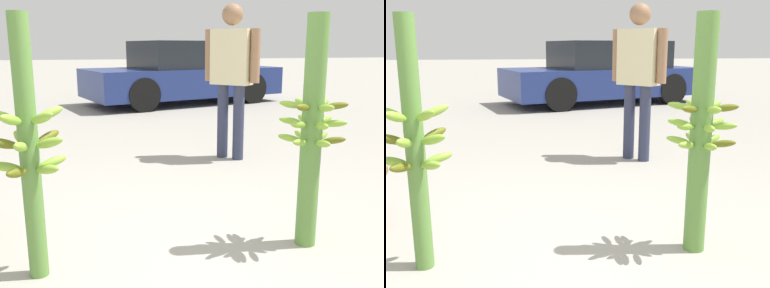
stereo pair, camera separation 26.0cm
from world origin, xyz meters
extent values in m
plane|color=#9E998E|center=(0.00, 0.00, 0.00)|extent=(80.00, 80.00, 0.00)
cylinder|color=#5B8C3D|center=(-0.77, 0.25, 0.71)|extent=(0.10, 0.10, 1.41)
ellipsoid|color=#84B238|center=(-0.89, 0.28, 0.90)|extent=(0.17, 0.08, 0.10)
ellipsoid|color=#84B238|center=(-0.83, 0.15, 0.90)|extent=(0.12, 0.17, 0.10)
ellipsoid|color=#84B238|center=(-0.69, 0.17, 0.90)|extent=(0.15, 0.15, 0.10)
ellipsoid|color=#84B238|center=(-0.66, 0.31, 0.90)|extent=(0.17, 0.12, 0.10)
ellipsoid|color=#5D6216|center=(-0.79, 0.38, 0.90)|extent=(0.07, 0.17, 0.10)
ellipsoid|color=#5D6216|center=(-0.90, 0.24, 0.76)|extent=(0.17, 0.07, 0.09)
ellipsoid|color=#84B238|center=(-0.80, 0.13, 0.76)|extent=(0.08, 0.17, 0.09)
ellipsoid|color=#84B238|center=(-0.66, 0.20, 0.76)|extent=(0.17, 0.12, 0.09)
ellipsoid|color=#5D6216|center=(-0.68, 0.34, 0.76)|extent=(0.15, 0.15, 0.09)
ellipsoid|color=#84B238|center=(-0.83, 0.37, 0.76)|extent=(0.12, 0.17, 0.09)
ellipsoid|color=#84B238|center=(-0.80, 0.38, 0.63)|extent=(0.08, 0.17, 0.08)
ellipsoid|color=#84B238|center=(-0.90, 0.27, 0.63)|extent=(0.17, 0.07, 0.08)
ellipsoid|color=#5D6216|center=(-0.83, 0.14, 0.63)|extent=(0.12, 0.17, 0.08)
ellipsoid|color=#84B238|center=(-0.68, 0.17, 0.63)|extent=(0.15, 0.15, 0.08)
ellipsoid|color=#84B238|center=(-0.66, 0.31, 0.63)|extent=(0.17, 0.12, 0.08)
cylinder|color=#5B8C3D|center=(0.85, 0.24, 0.72)|extent=(0.13, 0.13, 1.43)
ellipsoid|color=#84B238|center=(0.86, 0.11, 0.90)|extent=(0.05, 0.15, 0.06)
ellipsoid|color=#5D6216|center=(0.97, 0.18, 0.90)|extent=(0.15, 0.10, 0.06)
ellipsoid|color=#84B238|center=(0.96, 0.31, 0.90)|extent=(0.14, 0.12, 0.06)
ellipsoid|color=#84B238|center=(0.84, 0.37, 0.90)|extent=(0.05, 0.15, 0.06)
ellipsoid|color=#84B238|center=(0.73, 0.30, 0.90)|extent=(0.15, 0.10, 0.06)
ellipsoid|color=#5D6216|center=(0.74, 0.17, 0.90)|extent=(0.14, 0.12, 0.06)
ellipsoid|color=#84B238|center=(0.84, 0.11, 0.79)|extent=(0.05, 0.15, 0.06)
ellipsoid|color=#84B238|center=(0.96, 0.16, 0.79)|extent=(0.14, 0.12, 0.06)
ellipsoid|color=#84B238|center=(0.97, 0.29, 0.79)|extent=(0.15, 0.10, 0.06)
ellipsoid|color=#84B238|center=(0.86, 0.37, 0.79)|extent=(0.05, 0.15, 0.06)
ellipsoid|color=#84B238|center=(0.75, 0.31, 0.79)|extent=(0.14, 0.12, 0.06)
ellipsoid|color=#84B238|center=(0.73, 0.18, 0.79)|extent=(0.15, 0.10, 0.06)
ellipsoid|color=#84B238|center=(0.85, 0.11, 0.69)|extent=(0.04, 0.15, 0.06)
ellipsoid|color=#5D6216|center=(0.97, 0.18, 0.69)|extent=(0.15, 0.11, 0.06)
ellipsoid|color=#84B238|center=(0.96, 0.31, 0.69)|extent=(0.15, 0.11, 0.06)
ellipsoid|color=#84B238|center=(0.85, 0.37, 0.69)|extent=(0.04, 0.15, 0.06)
ellipsoid|color=#84B238|center=(0.74, 0.30, 0.69)|extent=(0.15, 0.11, 0.06)
ellipsoid|color=#84B238|center=(0.74, 0.17, 0.69)|extent=(0.15, 0.11, 0.06)
cylinder|color=#2D334C|center=(1.17, 2.34, 0.42)|extent=(0.17, 0.17, 0.83)
cylinder|color=#2D334C|center=(1.03, 2.48, 0.42)|extent=(0.17, 0.17, 0.83)
cube|color=beige|center=(1.10, 2.41, 1.13)|extent=(0.45, 0.45, 0.59)
cylinder|color=#936B4C|center=(1.29, 2.21, 1.14)|extent=(0.15, 0.15, 0.56)
cylinder|color=#936B4C|center=(0.91, 2.60, 1.14)|extent=(0.15, 0.15, 0.56)
sphere|color=#936B4C|center=(1.10, 2.41, 1.57)|extent=(0.23, 0.23, 0.23)
cube|color=navy|center=(1.68, 7.27, 0.48)|extent=(4.55, 2.86, 0.59)
cube|color=black|center=(1.84, 7.32, 1.06)|extent=(2.68, 2.21, 0.58)
cylinder|color=black|center=(0.64, 6.13, 0.33)|extent=(0.69, 0.37, 0.66)
cylinder|color=black|center=(0.20, 7.70, 0.33)|extent=(0.69, 0.37, 0.66)
cylinder|color=black|center=(3.16, 6.84, 0.33)|extent=(0.69, 0.37, 0.66)
cylinder|color=black|center=(2.72, 8.40, 0.33)|extent=(0.69, 0.37, 0.66)
camera|label=1|loc=(-0.49, -2.05, 1.24)|focal=40.00mm
camera|label=2|loc=(-0.23, -2.10, 1.24)|focal=40.00mm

